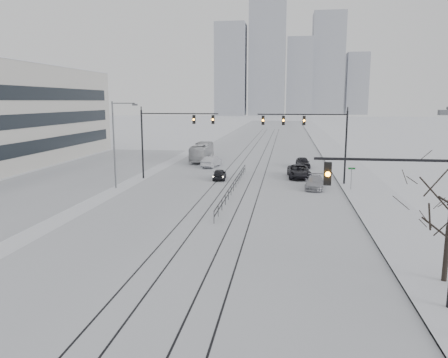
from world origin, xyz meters
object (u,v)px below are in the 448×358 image
Objects in this scene: sedan_sb_inner at (219,174)px; sedan_nb_front at (299,172)px; sedan_sb_outer at (212,162)px; box_truck at (202,152)px; traffic_mast_near at (417,208)px; sedan_nb_far at (303,162)px; sedan_nb_right at (315,182)px.

sedan_sb_inner is 0.66× the size of sedan_nb_front.
sedan_sb_outer is 6.56m from box_truck.
traffic_mast_near is 33.41m from sedan_sb_inner.
sedan_nb_far is 0.43× the size of box_truck.
sedan_nb_front is at bearing -169.75° from sedan_sb_inner.
sedan_sb_outer is 1.10× the size of sedan_nb_far.
sedan_nb_right is 0.48× the size of box_truck.
sedan_nb_far is 15.73m from box_truck.
sedan_sb_outer reaches higher than sedan_nb_far.
traffic_mast_near reaches higher than sedan_nb_far.
sedan_nb_right reaches higher than sedan_sb_inner.
sedan_nb_far is at bearing -162.82° from sedan_sb_outer.
sedan_nb_right is at bearing 127.47° from box_truck.
traffic_mast_near is 0.73× the size of box_truck.
box_truck is (-15.74, 19.39, 0.67)m from sedan_nb_right.
box_truck is (-15.02, 4.62, 0.63)m from sedan_nb_far.
sedan_nb_front is at bearing 108.51° from sedan_nb_right.
sedan_nb_right is at bearing -80.53° from sedan_nb_front.
sedan_nb_right is (10.64, -3.89, 0.04)m from sedan_sb_inner.
sedan_sb_outer is at bearing 111.34° from box_truck.
sedan_nb_far is (12.47, 1.40, -0.04)m from sedan_sb_outer.
sedan_sb_inner is 0.88× the size of sedan_nb_far.
box_truck is (-2.55, 6.02, 0.59)m from sedan_sb_outer.
sedan_sb_outer is at bearing 111.59° from traffic_mast_near.
traffic_mast_near is at bearing 110.16° from box_truck.
box_truck reaches higher than sedan_sb_outer.
sedan_sb_inner is 9.82m from sedan_sb_outer.
sedan_sb_inner is at bearing 165.51° from sedan_nb_right.
sedan_sb_outer is 12.55m from sedan_nb_far.
sedan_nb_front is at bearing 159.82° from sedan_sb_outer.
sedan_sb_inner is (-13.23, 30.42, -3.94)m from traffic_mast_near.
sedan_nb_front is 19.37m from box_truck.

